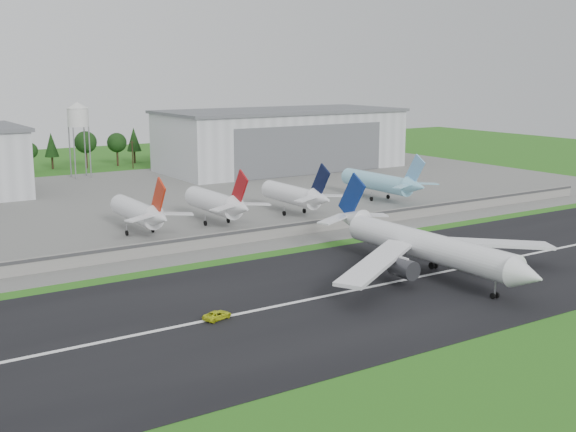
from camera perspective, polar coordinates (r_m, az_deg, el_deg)
ground at (r=135.66m, az=10.05°, el=-6.45°), size 600.00×600.00×0.00m
runway at (r=142.75m, az=7.32°, el=-5.44°), size 320.00×60.00×0.10m
runway_centerline at (r=142.73m, az=7.32°, el=-5.42°), size 220.00×1.00×0.02m
apron at (r=235.28m, az=-10.18°, el=1.16°), size 320.00×150.00×0.10m
blast_fence at (r=177.81m, az=-2.03°, el=-1.39°), size 240.00×0.61×3.50m
hangar_east at (r=307.65m, az=-0.55°, el=6.09°), size 102.00×47.00×25.20m
water_tower at (r=291.75m, az=-16.28°, el=7.69°), size 8.40×8.40×29.40m
utility_poles at (r=309.83m, az=-15.95°, el=3.34°), size 230.00×3.00×12.00m
treeline at (r=324.10m, az=-16.73°, el=3.63°), size 320.00×16.00×22.00m
main_airliner at (r=149.20m, az=11.12°, el=-2.89°), size 57.28×59.09×18.17m
ground_vehicle at (r=123.08m, az=-5.60°, el=-7.79°), size 5.73×3.79×1.46m
parked_jet_red_a at (r=186.17m, az=-11.52°, el=0.29°), size 7.36×31.29×16.52m
parked_jet_red_b at (r=195.08m, az=-5.48°, el=1.03°), size 7.36×31.29×16.71m
parked_jet_navy at (r=207.72m, az=0.73°, el=1.67°), size 7.36×31.29×16.54m
parked_jet_skyblue at (r=233.38m, az=7.53°, el=2.66°), size 7.36×37.29×16.63m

